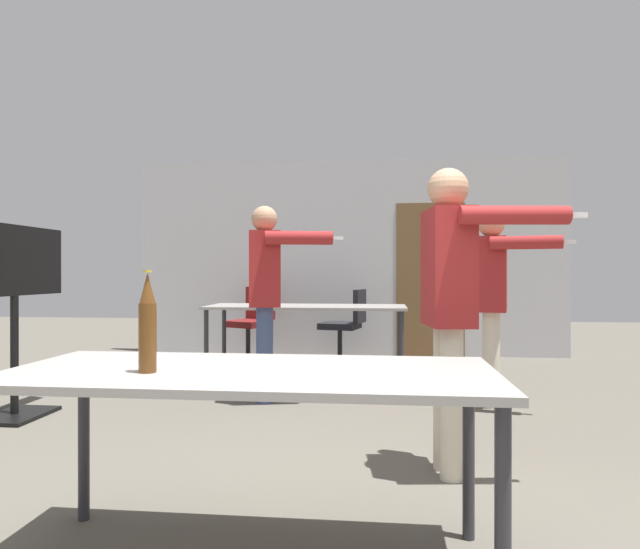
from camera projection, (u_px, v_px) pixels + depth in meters
name	position (u px, v px, depth m)	size (l,w,h in m)	color
back_wall	(351.00, 258.00, 7.78)	(5.81, 0.12, 2.65)	#BCBCC1
conference_table_near	(251.00, 387.00, 2.13)	(1.82, 0.80, 0.75)	gray
conference_table_far	(306.00, 311.00, 6.31)	(2.19, 0.81, 0.75)	gray
tv_screen	(14.00, 296.00, 4.38)	(0.44, 1.22, 1.48)	black
person_far_watching	(266.00, 284.00, 4.97)	(0.88, 0.68, 1.70)	#3D4C75
person_near_casual	(451.00, 288.00, 3.14)	(0.81, 0.59, 1.69)	beige
person_center_tall	(493.00, 289.00, 4.78)	(0.72, 0.75, 1.63)	beige
office_chair_far_left	(252.00, 326.00, 7.30)	(0.62, 0.66, 0.93)	black
office_chair_mid_tucked	(346.00, 328.00, 7.19)	(0.60, 0.55, 0.91)	black
beer_bottle	(148.00, 324.00, 2.06)	(0.06, 0.06, 0.37)	#563314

